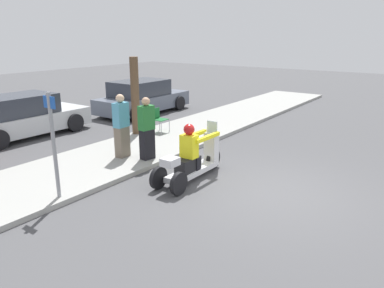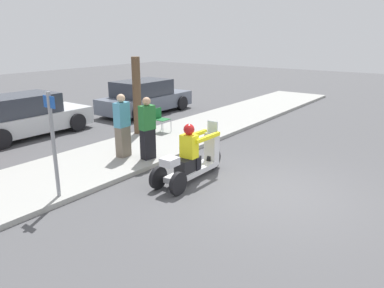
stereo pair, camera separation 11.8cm
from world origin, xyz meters
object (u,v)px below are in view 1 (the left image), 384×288
folding_chair_set_back (158,118)px  parked_car_lot_center (142,98)px  spectator_mid_group (121,127)px  spectator_far_back (147,130)px  tree_trunk (135,96)px  motorcycle_trike (192,160)px  street_sign (53,142)px  parked_car_lot_far (22,117)px

folding_chair_set_back → parked_car_lot_center: bearing=50.6°
spectator_mid_group → spectator_far_back: bearing=-70.3°
folding_chair_set_back → tree_trunk: bearing=141.4°
motorcycle_trike → tree_trunk: bearing=61.3°
motorcycle_trike → parked_car_lot_center: parked_car_lot_center is taller
street_sign → spectator_far_back: bearing=3.3°
folding_chair_set_back → street_sign: 5.72m
folding_chair_set_back → parked_car_lot_far: bearing=127.6°
spectator_far_back → parked_car_lot_center: 6.85m
spectator_mid_group → parked_car_lot_far: (-0.16, 4.66, -0.28)m
parked_car_lot_center → street_sign: street_sign is taller
parked_car_lot_center → tree_trunk: tree_trunk is taller
parked_car_lot_center → tree_trunk: (-3.10, -2.59, 0.71)m
motorcycle_trike → spectator_mid_group: bearing=89.0°
tree_trunk → spectator_mid_group: bearing=-144.9°
spectator_mid_group → tree_trunk: (2.08, 1.46, 0.45)m
spectator_mid_group → parked_car_lot_far: 4.67m
motorcycle_trike → street_sign: street_sign is taller
parked_car_lot_far → spectator_mid_group: bearing=-88.1°
parked_car_lot_center → motorcycle_trike: bearing=-129.0°
spectator_far_back → folding_chair_set_back: size_ratio=2.06×
motorcycle_trike → folding_chair_set_back: motorcycle_trike is taller
parked_car_lot_center → parked_car_lot_far: 5.37m
folding_chair_set_back → spectator_far_back: bearing=-145.2°
tree_trunk → street_sign: tree_trunk is taller
parked_car_lot_center → parked_car_lot_far: (-5.34, 0.62, -0.01)m
spectator_far_back → parked_car_lot_far: size_ratio=0.39×
spectator_mid_group → folding_chair_set_back: 2.87m
parked_car_lot_far → street_sign: street_sign is taller
spectator_far_back → tree_trunk: bearing=49.7°
tree_trunk → street_sign: size_ratio=1.17×
spectator_far_back → street_sign: size_ratio=0.77×
street_sign → folding_chair_set_back: bearing=19.0°
spectator_far_back → tree_trunk: size_ratio=0.66×
folding_chair_set_back → tree_trunk: size_ratio=0.32×
folding_chair_set_back → parked_car_lot_far: size_ratio=0.19×
spectator_far_back → folding_chair_set_back: spectator_far_back is taller
street_sign → tree_trunk: bearing=26.0°
motorcycle_trike → tree_trunk: (2.12, 3.86, 0.90)m
spectator_far_back → spectator_mid_group: spectator_mid_group is taller
parked_car_lot_far → tree_trunk: (2.24, -3.20, 0.72)m
spectator_mid_group → folding_chair_set_back: size_ratio=2.13×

